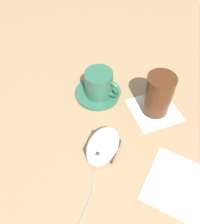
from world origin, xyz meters
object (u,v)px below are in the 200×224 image
Objects in this scene: coffee_cup at (100,84)px; computer_mouse at (103,145)px; drinking_glass at (158,94)px; saucer at (98,93)px.

computer_mouse is at bearing -85.72° from coffee_cup.
drinking_glass reaches higher than computer_mouse.
saucer is 0.17m from drinking_glass.
drinking_glass is (0.15, -0.05, 0.05)m from saucer.
drinking_glass reaches higher than saucer.
drinking_glass is (0.13, 0.12, 0.04)m from computer_mouse.
computer_mouse is 1.14× the size of drinking_glass.
saucer is 1.26× the size of coffee_cup.
drinking_glass is (0.15, -0.05, 0.01)m from coffee_cup.
computer_mouse is at bearing -83.91° from saucer.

